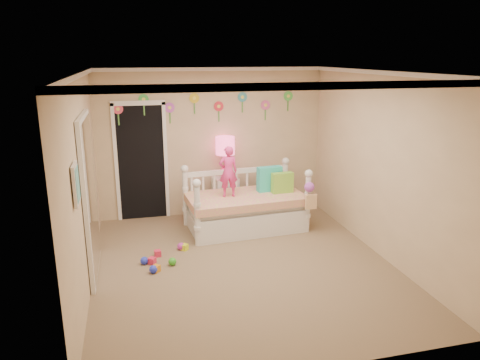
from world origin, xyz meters
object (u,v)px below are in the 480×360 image
object	(u,v)px
daybed	(245,198)
nightstand	(226,196)
table_lamp	(225,151)
child	(228,172)

from	to	relation	value
daybed	nightstand	world-z (taller)	daybed
table_lamp	child	bearing A→B (deg)	-98.31
daybed	child	size ratio (longest dim) A/B	2.32
nightstand	table_lamp	xyz separation A→B (m)	(0.00, 0.00, 0.84)
nightstand	table_lamp	distance (m)	0.84
daybed	child	bearing A→B (deg)	178.91
nightstand	table_lamp	world-z (taller)	table_lamp
daybed	nightstand	bearing A→B (deg)	99.98
child	nightstand	world-z (taller)	child
daybed	nightstand	distance (m)	0.76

